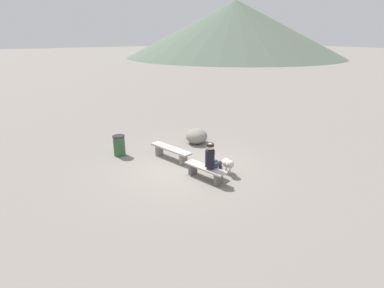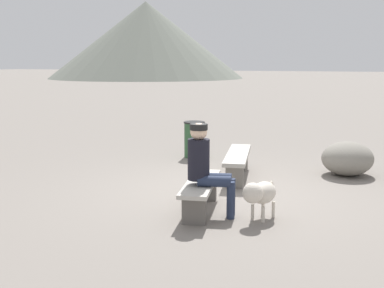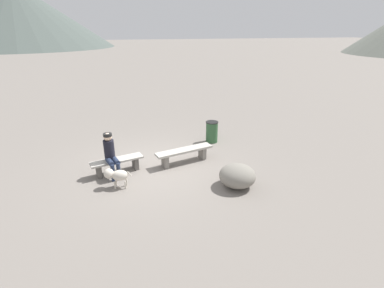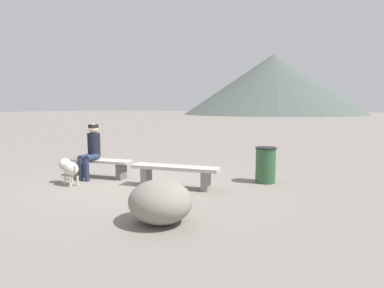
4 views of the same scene
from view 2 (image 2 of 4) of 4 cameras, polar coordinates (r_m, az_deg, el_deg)
ground at (r=7.69m, az=3.52°, el=-5.98°), size 210.00×210.00×0.06m
bench_left at (r=8.53m, az=5.56°, el=-1.91°), size 1.90×0.81×0.46m
bench_right at (r=6.61m, az=1.05°, el=-5.64°), size 1.56×0.74×0.43m
seated_person at (r=6.32m, az=1.72°, el=-2.39°), size 0.42×0.65×1.28m
dog at (r=6.28m, az=8.26°, el=-5.93°), size 0.72×0.40×0.55m
trash_bin at (r=10.33m, az=0.28°, el=0.57°), size 0.46×0.46×0.79m
boulder at (r=9.16m, az=18.34°, el=-1.68°), size 1.28×1.25×0.63m
distant_peak_0 at (r=63.42m, az=-5.57°, el=12.44°), size 25.49×25.49×9.88m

